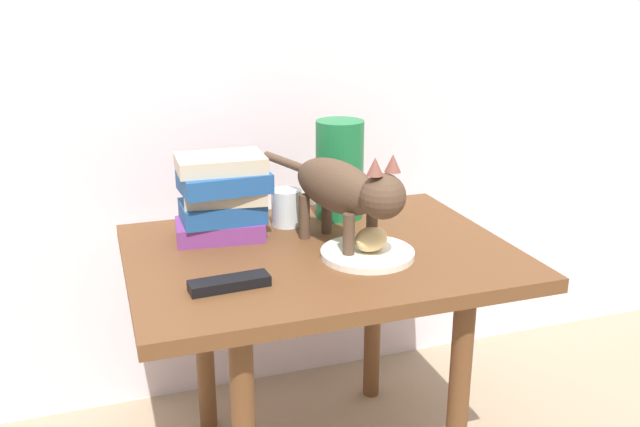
% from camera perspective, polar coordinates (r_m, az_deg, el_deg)
% --- Properties ---
extents(side_table, '(0.80, 0.60, 0.54)m').
position_cam_1_polar(side_table, '(1.49, -0.00, -5.59)').
color(side_table, brown).
rests_on(side_table, ground).
extents(plate, '(0.19, 0.19, 0.01)m').
position_cam_1_polar(plate, '(1.42, 3.95, -3.34)').
color(plate, silver).
rests_on(plate, side_table).
extents(bread_roll, '(0.10, 0.09, 0.05)m').
position_cam_1_polar(bread_roll, '(1.41, 4.26, -2.13)').
color(bread_roll, '#E0BC7A').
rests_on(bread_roll, plate).
extents(cat, '(0.18, 0.46, 0.23)m').
position_cam_1_polar(cat, '(1.42, 2.05, 2.01)').
color(cat, '#4C3828').
rests_on(cat, side_table).
extents(book_stack, '(0.21, 0.16, 0.19)m').
position_cam_1_polar(book_stack, '(1.51, -8.11, 1.38)').
color(book_stack, '#72337A').
rests_on(book_stack, side_table).
extents(green_vase, '(0.11, 0.11, 0.23)m').
position_cam_1_polar(green_vase, '(1.64, 1.63, 3.69)').
color(green_vase, '#196B38').
rests_on(green_vase, side_table).
extents(candle_jar, '(0.07, 0.07, 0.08)m').
position_cam_1_polar(candle_jar, '(1.60, -2.81, 0.34)').
color(candle_jar, silver).
rests_on(candle_jar, side_table).
extents(tv_remote, '(0.15, 0.05, 0.02)m').
position_cam_1_polar(tv_remote, '(1.28, -7.53, -5.76)').
color(tv_remote, black).
rests_on(tv_remote, side_table).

